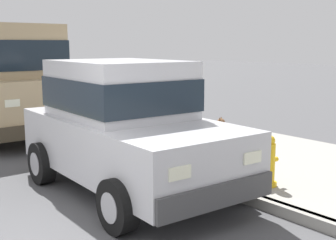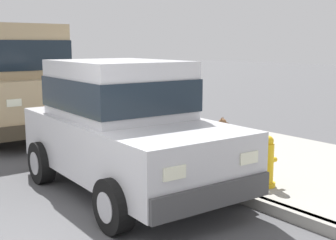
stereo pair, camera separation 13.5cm
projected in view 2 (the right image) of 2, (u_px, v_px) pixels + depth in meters
name	position (u px, v px, depth m)	size (l,w,h in m)	color
curb	(243.00, 197.00, 6.05)	(0.16, 64.00, 0.14)	gray
sidewalk	(321.00, 174.00, 7.13)	(3.60, 64.00, 0.14)	#99968E
car_silver_hatchback	(124.00, 124.00, 6.41)	(2.06, 3.86, 1.88)	#BCBCC1
car_tan_van	(2.00, 75.00, 10.48)	(2.18, 4.92, 2.52)	tan
dog_brown	(212.00, 126.00, 9.35)	(0.42, 0.69, 0.49)	brown
fire_hydrant	(267.00, 163.00, 6.23)	(0.34, 0.24, 0.72)	gold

